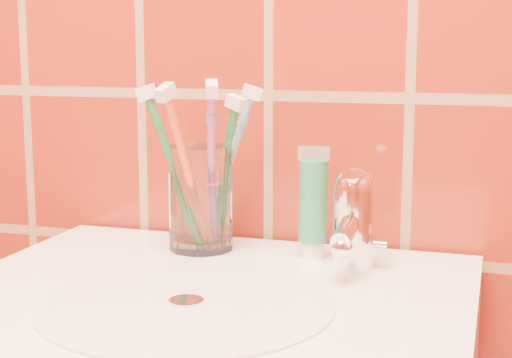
% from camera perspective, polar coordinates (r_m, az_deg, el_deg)
% --- Properties ---
extents(glass_tumbler, '(0.10, 0.10, 0.13)m').
position_cam_1_polar(glass_tumbler, '(0.99, -4.01, -1.39)').
color(glass_tumbler, white).
rests_on(glass_tumbler, pedestal_sink).
extents(toothpaste_tube, '(0.04, 0.03, 0.14)m').
position_cam_1_polar(toothpaste_tube, '(0.95, 4.18, -1.98)').
color(toothpaste_tube, white).
rests_on(toothpaste_tube, pedestal_sink).
extents(faucet, '(0.05, 0.11, 0.12)m').
position_cam_1_polar(faucet, '(0.91, 7.09, -2.61)').
color(faucet, white).
rests_on(faucet, pedestal_sink).
extents(toothbrush_0, '(0.12, 0.10, 0.21)m').
position_cam_1_polar(toothbrush_0, '(0.98, -2.52, 0.28)').
color(toothbrush_0, '#1E7238').
rests_on(toothbrush_0, glass_tumbler).
extents(toothbrush_1, '(0.11, 0.16, 0.24)m').
position_cam_1_polar(toothbrush_1, '(0.95, -3.29, 0.62)').
color(toothbrush_1, '#884798').
rests_on(toothbrush_1, glass_tumbler).
extents(toothbrush_2, '(0.09, 0.18, 0.24)m').
position_cam_1_polar(toothbrush_2, '(0.95, -4.95, 0.43)').
color(toothbrush_2, '#D25425').
rests_on(toothbrush_2, glass_tumbler).
extents(toothbrush_3, '(0.12, 0.11, 0.21)m').
position_cam_1_polar(toothbrush_3, '(0.99, -2.11, 0.74)').
color(toothbrush_3, '#71A6CA').
rests_on(toothbrush_3, glass_tumbler).
extents(toothbrush_4, '(0.14, 0.13, 0.22)m').
position_cam_1_polar(toothbrush_4, '(0.97, -5.91, 0.55)').
color(toothbrush_4, '#20783F').
rests_on(toothbrush_4, glass_tumbler).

